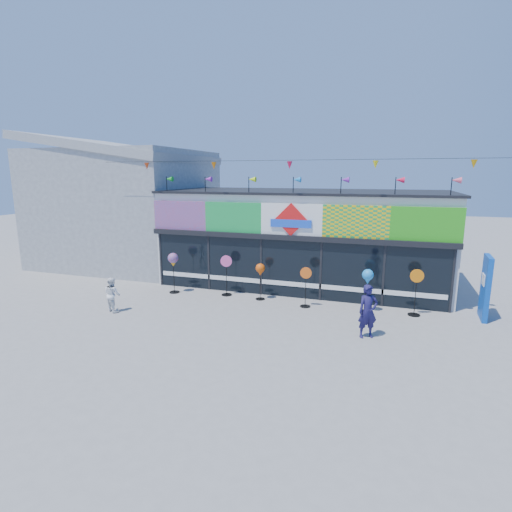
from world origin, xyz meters
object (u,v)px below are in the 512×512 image
at_px(spinner_3, 306,286).
at_px(spinner_1, 226,274).
at_px(spinner_5, 416,291).
at_px(adult_man, 368,311).
at_px(blue_sign, 485,287).
at_px(spinner_2, 260,271).
at_px(spinner_0, 173,261).
at_px(spinner_4, 368,278).
at_px(child, 112,294).

bearing_deg(spinner_3, spinner_1, 172.61).
height_order(spinner_5, adult_man, spinner_5).
distance_m(blue_sign, spinner_2, 7.80).
height_order(spinner_0, spinner_4, spinner_0).
height_order(blue_sign, adult_man, blue_sign).
bearing_deg(spinner_0, spinner_4, 0.23).
distance_m(spinner_4, adult_man, 2.35).
bearing_deg(blue_sign, spinner_4, -168.02).
xyz_separation_m(spinner_5, adult_man, (-1.46, -2.47, -0.06)).
distance_m(spinner_5, adult_man, 2.87).
relative_size(spinner_2, spinner_3, 0.96).
xyz_separation_m(spinner_3, child, (-6.41, -2.63, -0.17)).
height_order(blue_sign, spinner_0, blue_sign).
bearing_deg(adult_man, spinner_3, 109.73).
bearing_deg(spinner_0, spinner_3, -0.87).
bearing_deg(spinner_3, blue_sign, 6.57).
relative_size(blue_sign, spinner_2, 1.51).
xyz_separation_m(spinner_4, adult_man, (0.15, -2.30, -0.44)).
xyz_separation_m(blue_sign, spinner_4, (-3.79, -0.57, 0.16)).
bearing_deg(spinner_0, spinner_5, 1.25).
bearing_deg(spinner_4, child, -162.25).
relative_size(spinner_0, spinner_1, 1.02).
bearing_deg(spinner_3, adult_man, -43.47).
bearing_deg(spinner_4, spinner_2, 177.00).
bearing_deg(spinner_3, spinner_0, 179.13).
bearing_deg(spinner_0, spinner_1, 8.94).
bearing_deg(spinner_5, adult_man, -120.55).
height_order(spinner_1, adult_man, spinner_1).
distance_m(blue_sign, spinner_5, 2.23).
relative_size(spinner_0, child, 1.34).
height_order(spinner_4, spinner_5, spinner_5).
bearing_deg(spinner_4, spinner_3, -176.96).
height_order(spinner_0, spinner_5, spinner_0).
bearing_deg(spinner_1, spinner_0, -171.06).
xyz_separation_m(spinner_0, spinner_5, (9.26, 0.20, -0.47)).
relative_size(spinner_4, spinner_5, 0.95).
relative_size(spinner_1, spinner_4, 1.05).
xyz_separation_m(spinner_1, spinner_4, (5.47, -0.31, 0.38)).
bearing_deg(spinner_2, spinner_0, -176.21).
distance_m(adult_man, child, 8.73).
distance_m(spinner_1, spinner_4, 5.49).
bearing_deg(spinner_4, spinner_1, 176.72).
xyz_separation_m(spinner_0, spinner_2, (3.65, 0.24, -0.19)).
xyz_separation_m(spinner_5, child, (-10.18, -2.92, -0.24)).
relative_size(spinner_5, child, 1.31).
bearing_deg(adult_man, blue_sign, 11.48).
bearing_deg(child, spinner_2, -124.73).
bearing_deg(spinner_2, child, -147.08).
height_order(blue_sign, spinner_2, blue_sign).
xyz_separation_m(spinner_0, spinner_3, (5.49, -0.08, -0.54)).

